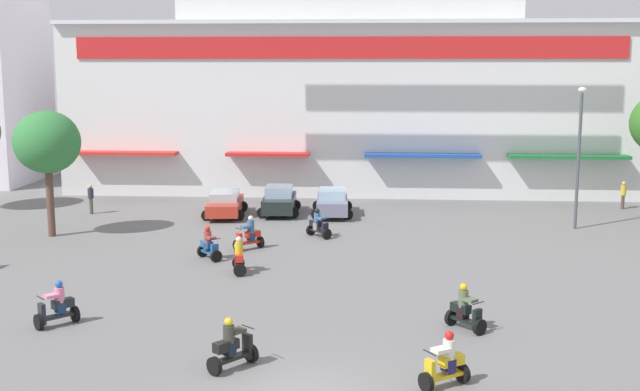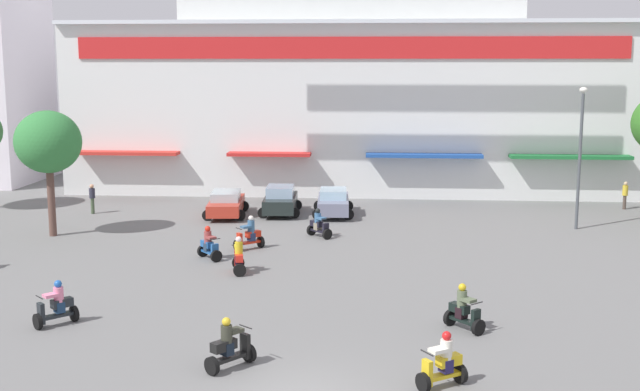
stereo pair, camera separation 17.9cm
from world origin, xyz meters
TOP-DOWN VIEW (x-y plane):
  - ground_plane at (0.00, 13.00)m, footprint 128.00×128.00m
  - colonial_building at (0.00, 36.87)m, footprint 36.52×18.89m
  - plaza_tree_2 at (-14.04, 18.10)m, footprint 3.21×3.12m
  - parked_car_0 at (-6.48, 23.80)m, footprint 2.60×4.46m
  - parked_car_1 at (-3.54, 24.55)m, footprint 2.44×4.02m
  - parked_car_2 at (-0.55, 24.45)m, footprint 2.42×4.30m
  - scooter_rider_1 at (-5.35, 14.01)m, footprint 1.26×1.35m
  - scooter_rider_2 at (-0.92, 18.76)m, footprint 1.32×1.34m
  - scooter_rider_3 at (-3.66, 11.87)m, footprint 0.81×1.47m
  - scooter_rider_4 at (-3.90, 16.01)m, footprint 1.39×1.31m
  - scooter_rider_5 at (-8.45, 4.97)m, footprint 1.33×1.35m
  - scooter_rider_6 at (-2.11, 1.68)m, footprint 1.35×1.48m
  - scooter_rider_8 at (3.73, 0.82)m, footprint 1.42×1.19m
  - scooter_rider_9 at (4.74, 5.46)m, footprint 1.29×1.36m
  - pedestrian_0 at (-14.14, 23.91)m, footprint 0.46×0.46m
  - pedestrian_1 at (16.24, 27.55)m, footprint 0.39×0.39m
  - streetlamp_near at (12.11, 21.69)m, footprint 0.40×0.40m

SIDE VIEW (x-z plane):
  - ground_plane at x=0.00m, z-range 0.00..0.00m
  - scooter_rider_2 at x=-0.92m, z-range -0.13..1.30m
  - scooter_rider_1 at x=-5.35m, z-range -0.14..1.33m
  - scooter_rider_9 at x=4.74m, z-range -0.14..1.38m
  - scooter_rider_5 at x=-8.45m, z-range -0.12..1.37m
  - scooter_rider_3 at x=-3.66m, z-range -0.14..1.40m
  - scooter_rider_8 at x=3.73m, z-range -0.13..1.40m
  - scooter_rider_4 at x=-3.90m, z-range -0.14..1.42m
  - scooter_rider_6 at x=-2.11m, z-range -0.12..1.40m
  - parked_car_0 at x=-6.48m, z-range 0.02..1.40m
  - parked_car_2 at x=-0.55m, z-range 0.01..1.49m
  - parked_car_1 at x=-3.54m, z-range -0.01..1.60m
  - pedestrian_1 at x=16.24m, z-range 0.13..1.75m
  - pedestrian_0 at x=-14.14m, z-range 0.13..1.82m
  - streetlamp_near at x=12.11m, z-range 0.57..7.81m
  - plaza_tree_2 at x=-14.04m, z-range 1.53..7.70m
  - colonial_building at x=0.00m, z-range -1.51..19.22m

